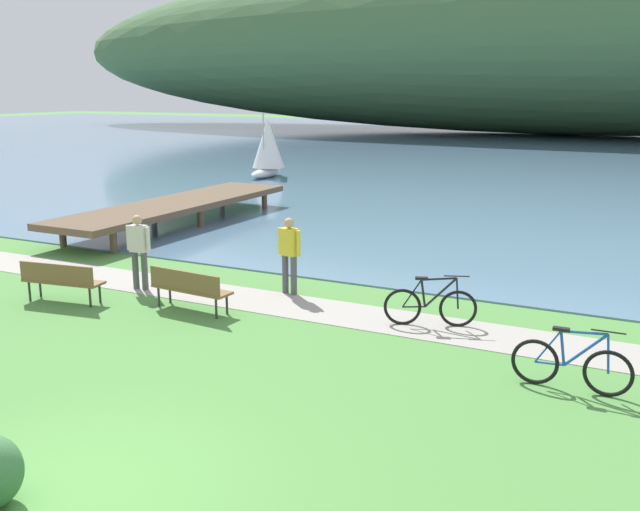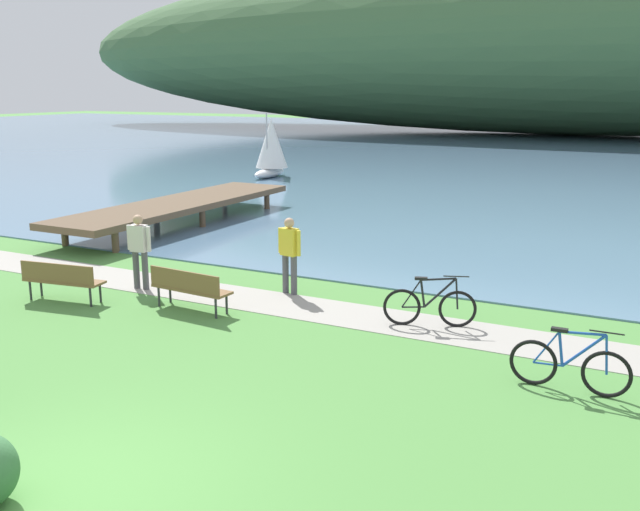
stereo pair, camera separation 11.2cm
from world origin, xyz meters
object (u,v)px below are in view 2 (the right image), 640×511
object	(u,v)px
bicycle_beside_path	(430,306)
sailboat_nearest_to_shore	(271,147)
bicycle_leaning_near_bench	(570,366)
person_at_shoreline	(289,251)
park_bench_near_camera	(189,286)
park_bench_further_along	(62,278)
person_on_the_grass	(139,247)

from	to	relation	value
bicycle_beside_path	sailboat_nearest_to_shore	distance (m)	23.58
bicycle_leaning_near_bench	person_at_shoreline	xyz separation A→B (m)	(-6.29, 2.58, 0.58)
park_bench_near_camera	park_bench_further_along	xyz separation A→B (m)	(-2.78, -0.74, 0.00)
park_bench_further_along	bicycle_leaning_near_bench	bearing A→B (deg)	0.99
park_bench_near_camera	person_at_shoreline	size ratio (longest dim) A/B	1.07
person_on_the_grass	sailboat_nearest_to_shore	size ratio (longest dim) A/B	0.53
park_bench_near_camera	bicycle_leaning_near_bench	bearing A→B (deg)	-4.26
person_at_shoreline	person_on_the_grass	size ratio (longest dim) A/B	1.00
bicycle_leaning_near_bench	bicycle_beside_path	world-z (taller)	same
park_bench_near_camera	person_on_the_grass	bearing A→B (deg)	157.67
bicycle_beside_path	bicycle_leaning_near_bench	bearing A→B (deg)	-33.88
person_at_shoreline	park_bench_near_camera	bearing A→B (deg)	-120.65
person_at_shoreline	sailboat_nearest_to_shore	bearing A→B (deg)	122.25
park_bench_further_along	bicycle_beside_path	distance (m)	7.73
bicycle_beside_path	person_at_shoreline	xyz separation A→B (m)	(-3.46, 0.68, 0.58)
bicycle_leaning_near_bench	person_on_the_grass	world-z (taller)	person_on_the_grass
bicycle_beside_path	person_at_shoreline	size ratio (longest dim) A/B	0.98
park_bench_near_camera	park_bench_further_along	world-z (taller)	same
bicycle_leaning_near_bench	sailboat_nearest_to_shore	world-z (taller)	sailboat_nearest_to_shore
bicycle_leaning_near_bench	person_on_the_grass	distance (m)	9.59
person_at_shoreline	sailboat_nearest_to_shore	world-z (taller)	sailboat_nearest_to_shore
person_on_the_grass	bicycle_leaning_near_bench	bearing A→B (deg)	-8.23
park_bench_near_camera	person_at_shoreline	distance (m)	2.40
park_bench_near_camera	bicycle_beside_path	xyz separation A→B (m)	(4.66, 1.34, -0.12)
park_bench_near_camera	person_on_the_grass	size ratio (longest dim) A/B	1.07
person_on_the_grass	sailboat_nearest_to_shore	distance (m)	20.60
park_bench_further_along	person_at_shoreline	world-z (taller)	person_at_shoreline
bicycle_beside_path	park_bench_near_camera	bearing A→B (deg)	-163.91
bicycle_leaning_near_bench	person_at_shoreline	bearing A→B (deg)	157.70
bicycle_leaning_near_bench	person_on_the_grass	bearing A→B (deg)	171.77
park_bench_further_along	person_at_shoreline	bearing A→B (deg)	34.72
bicycle_beside_path	park_bench_further_along	bearing A→B (deg)	-164.39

